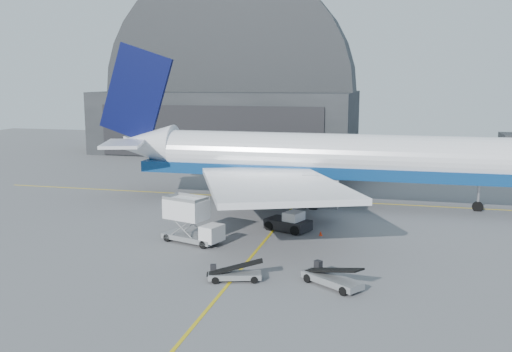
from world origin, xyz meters
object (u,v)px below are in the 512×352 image
(airliner, at_px, (312,158))
(catering_truck, at_px, (191,221))
(belt_loader_a, at_px, (234,274))
(pushback_tug, at_px, (289,223))
(belt_loader_b, at_px, (332,278))

(airliner, distance_m, catering_truck, 21.16)
(belt_loader_a, bearing_deg, pushback_tug, 68.91)
(airliner, xyz_separation_m, belt_loader_a, (-1.53, -27.80, -4.87))
(catering_truck, relative_size, belt_loader_b, 1.29)
(airliner, height_order, belt_loader_a, airliner)
(catering_truck, xyz_separation_m, belt_loader_a, (6.49, -8.51, -1.50))
(catering_truck, height_order, belt_loader_b, catering_truck)
(pushback_tug, relative_size, belt_loader_a, 1.15)
(airliner, height_order, catering_truck, airliner)
(airliner, relative_size, belt_loader_a, 13.07)
(airliner, distance_m, belt_loader_a, 28.27)
(belt_loader_a, bearing_deg, belt_loader_b, -11.29)
(catering_truck, bearing_deg, belt_loader_a, -34.03)
(belt_loader_a, bearing_deg, airliner, 70.74)
(airliner, bearing_deg, belt_loader_a, -93.16)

